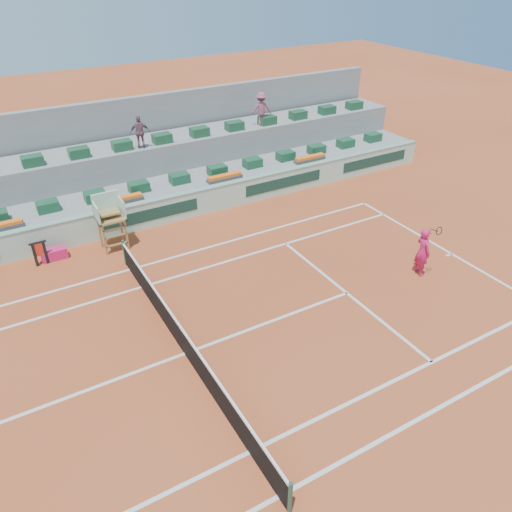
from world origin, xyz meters
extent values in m
plane|color=#9E3F1E|center=(0.00, 0.00, 0.00)|extent=(90.00, 90.00, 0.00)
cube|color=gray|center=(0.00, 10.70, 0.60)|extent=(36.00, 4.00, 1.20)
cube|color=gray|center=(0.00, 12.30, 1.30)|extent=(36.00, 2.40, 2.60)
cube|color=gray|center=(0.00, 13.90, 2.20)|extent=(36.00, 0.40, 4.40)
cube|color=#D41B5D|center=(-2.38, 7.78, 0.22)|extent=(1.01, 0.45, 0.45)
imported|color=#7A5163|center=(2.87, 11.45, 3.38)|extent=(0.98, 0.60, 1.55)
imported|color=#8F4759|center=(9.65, 11.75, 3.46)|extent=(1.26, 0.94, 1.73)
cube|color=silver|center=(11.88, 0.00, 0.01)|extent=(0.12, 10.97, 0.01)
cube|color=silver|center=(0.00, -5.49, 0.01)|extent=(23.77, 0.12, 0.01)
cube|color=silver|center=(0.00, 5.49, 0.01)|extent=(23.77, 0.12, 0.01)
cube|color=silver|center=(0.00, -4.12, 0.01)|extent=(23.77, 0.12, 0.01)
cube|color=silver|center=(0.00, 4.12, 0.01)|extent=(23.77, 0.12, 0.01)
cube|color=silver|center=(6.40, 0.00, 0.01)|extent=(0.12, 8.23, 0.01)
cube|color=silver|center=(0.00, 0.00, 0.01)|extent=(12.80, 0.12, 0.01)
cube|color=silver|center=(11.73, 0.00, 0.01)|extent=(0.30, 0.12, 0.01)
cube|color=black|center=(0.00, 0.00, 0.46)|extent=(0.03, 11.87, 0.92)
cube|color=white|center=(0.00, 0.00, 0.95)|extent=(0.06, 11.87, 0.07)
cylinder|color=#204C35|center=(0.00, -5.94, 0.55)|extent=(0.10, 0.10, 1.10)
cylinder|color=#204C35|center=(0.00, 5.94, 0.55)|extent=(0.10, 0.10, 1.10)
cube|color=#ACD8BD|center=(0.00, 8.50, 0.60)|extent=(36.00, 0.30, 1.20)
cube|color=gray|center=(0.00, 8.50, 1.23)|extent=(36.00, 0.34, 0.06)
cube|color=#14392E|center=(2.00, 8.34, 0.65)|extent=(4.40, 0.02, 0.56)
cube|color=#14392E|center=(9.00, 8.34, 0.65)|extent=(4.40, 0.02, 0.56)
cube|color=#14392E|center=(15.00, 8.34, 0.65)|extent=(4.40, 0.02, 0.56)
cube|color=olive|center=(-0.45, 7.05, 0.68)|extent=(0.08, 0.08, 1.35)
cube|color=olive|center=(0.45, 7.05, 0.68)|extent=(0.08, 0.08, 1.35)
cube|color=olive|center=(-0.45, 7.75, 0.68)|extent=(0.08, 0.08, 1.35)
cube|color=olive|center=(0.45, 7.75, 0.68)|extent=(0.08, 0.08, 1.35)
cube|color=olive|center=(0.00, 7.40, 1.39)|extent=(1.10, 0.90, 0.08)
cube|color=#ACD8BD|center=(0.00, 7.78, 1.90)|extent=(1.10, 0.08, 1.00)
cube|color=#ACD8BD|center=(-0.52, 7.40, 1.75)|extent=(0.06, 0.90, 0.80)
cube|color=#ACD8BD|center=(0.52, 7.40, 1.75)|extent=(0.06, 0.90, 0.80)
cube|color=olive|center=(0.00, 7.50, 1.63)|extent=(0.80, 0.60, 0.08)
cube|color=olive|center=(0.00, 7.05, 0.35)|extent=(0.90, 0.08, 0.06)
cube|color=olive|center=(0.00, 7.05, 0.75)|extent=(0.90, 0.08, 0.06)
cube|color=olive|center=(0.00, 7.05, 1.10)|extent=(0.90, 0.08, 0.06)
cube|color=#184A2D|center=(-2.00, 9.80, 1.42)|extent=(0.90, 0.60, 0.44)
cube|color=#184A2D|center=(0.00, 9.80, 1.42)|extent=(0.90, 0.60, 0.44)
cube|color=#184A2D|center=(2.00, 9.80, 1.42)|extent=(0.90, 0.60, 0.44)
cube|color=#184A2D|center=(4.00, 9.80, 1.42)|extent=(0.90, 0.60, 0.44)
cube|color=#184A2D|center=(6.00, 9.80, 1.42)|extent=(0.90, 0.60, 0.44)
cube|color=#184A2D|center=(8.00, 9.80, 1.42)|extent=(0.90, 0.60, 0.44)
cube|color=#184A2D|center=(10.00, 9.80, 1.42)|extent=(0.90, 0.60, 0.44)
cube|color=#184A2D|center=(12.00, 9.80, 1.42)|extent=(0.90, 0.60, 0.44)
cube|color=#184A2D|center=(14.00, 9.80, 1.42)|extent=(0.90, 0.60, 0.44)
cube|color=#184A2D|center=(16.00, 9.80, 1.42)|extent=(0.90, 0.60, 0.44)
cube|color=#184A2D|center=(-2.00, 11.70, 2.82)|extent=(0.90, 0.60, 0.44)
cube|color=#184A2D|center=(0.00, 11.70, 2.82)|extent=(0.90, 0.60, 0.44)
cube|color=#184A2D|center=(2.00, 11.70, 2.82)|extent=(0.90, 0.60, 0.44)
cube|color=#184A2D|center=(4.00, 11.70, 2.82)|extent=(0.90, 0.60, 0.44)
cube|color=#184A2D|center=(6.00, 11.70, 2.82)|extent=(0.90, 0.60, 0.44)
cube|color=#184A2D|center=(8.00, 11.70, 2.82)|extent=(0.90, 0.60, 0.44)
cube|color=#184A2D|center=(10.00, 11.70, 2.82)|extent=(0.90, 0.60, 0.44)
cube|color=#184A2D|center=(12.00, 11.70, 2.82)|extent=(0.90, 0.60, 0.44)
cube|color=#184A2D|center=(14.00, 11.70, 2.82)|extent=(0.90, 0.60, 0.44)
cube|color=#184A2D|center=(16.00, 11.70, 2.82)|extent=(0.90, 0.60, 0.44)
cube|color=#454545|center=(-4.00, 9.00, 1.28)|extent=(1.80, 0.36, 0.16)
cube|color=#454545|center=(1.00, 9.00, 1.28)|extent=(1.80, 0.36, 0.16)
cube|color=orange|center=(1.00, 9.00, 1.42)|extent=(1.70, 0.32, 0.12)
cube|color=#454545|center=(6.00, 9.00, 1.28)|extent=(1.80, 0.36, 0.16)
cube|color=orange|center=(6.00, 9.00, 1.42)|extent=(1.70, 0.32, 0.12)
cube|color=#454545|center=(11.00, 9.00, 1.28)|extent=(1.80, 0.36, 0.16)
cube|color=orange|center=(11.00, 9.00, 1.42)|extent=(1.70, 0.32, 0.12)
cube|color=black|center=(-3.09, 7.60, 0.50)|extent=(0.11, 0.11, 1.00)
cube|color=black|center=(-2.69, 7.60, 0.50)|extent=(0.11, 0.11, 1.00)
cube|color=black|center=(-2.89, 7.60, 1.00)|extent=(0.65, 0.09, 0.06)
cube|color=red|center=(-2.89, 7.58, 0.70)|extent=(0.48, 0.04, 0.56)
imported|color=#D41B5D|center=(9.65, -0.34, 0.98)|extent=(0.59, 0.79, 1.96)
cylinder|color=black|center=(9.65, -0.64, 2.05)|extent=(0.03, 0.35, 0.09)
torus|color=black|center=(9.65, -0.86, 2.12)|extent=(0.31, 0.08, 0.31)
camera|label=1|loc=(-3.86, -11.14, 10.80)|focal=35.00mm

